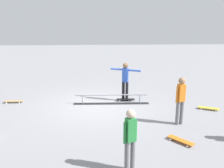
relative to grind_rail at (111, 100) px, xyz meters
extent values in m
plane|color=gray|center=(0.58, 0.22, -0.18)|extent=(60.00, 60.00, 0.00)
cube|color=black|center=(0.00, 0.00, -0.18)|extent=(3.24, 0.37, 0.01)
cylinder|color=gray|center=(-1.23, 0.05, 0.01)|extent=(0.04, 0.04, 0.39)
cylinder|color=gray|center=(1.23, -0.05, 0.01)|extent=(0.04, 0.04, 0.39)
cylinder|color=gray|center=(0.00, 0.00, 0.21)|extent=(3.07, 0.18, 0.05)
cylinder|color=black|center=(-0.56, -0.41, 0.25)|extent=(0.17, 0.17, 0.86)
cylinder|color=black|center=(-0.71, -0.33, 0.25)|extent=(0.17, 0.17, 0.86)
cube|color=#2D51B7|center=(-0.64, -0.37, 0.99)|extent=(0.29, 0.28, 0.61)
sphere|color=brown|center=(-0.64, -0.37, 1.41)|extent=(0.23, 0.23, 0.23)
cylinder|color=#2D51B7|center=(-0.28, -0.55, 1.22)|extent=(0.55, 0.34, 0.08)
cylinder|color=#2D51B7|center=(-0.99, -0.18, 1.22)|extent=(0.55, 0.34, 0.08)
cube|color=black|center=(-0.66, -0.33, -0.10)|extent=(0.81, 0.24, 0.02)
cylinder|color=white|center=(-0.94, -0.43, -0.16)|extent=(0.06, 0.03, 0.05)
cylinder|color=white|center=(-0.93, -0.20, -0.16)|extent=(0.06, 0.03, 0.05)
cylinder|color=white|center=(-0.40, -0.45, -0.16)|extent=(0.06, 0.03, 0.05)
cylinder|color=white|center=(-0.38, -0.22, -0.16)|extent=(0.06, 0.03, 0.05)
cylinder|color=slate|center=(-0.19, 4.78, 0.20)|extent=(0.14, 0.14, 0.77)
cylinder|color=slate|center=(-0.05, 4.84, 0.20)|extent=(0.14, 0.14, 0.77)
cube|color=#2D8C42|center=(-0.12, 4.81, 0.86)|extent=(0.25, 0.24, 0.54)
sphere|color=beige|center=(-0.12, 4.81, 1.23)|extent=(0.21, 0.21, 0.21)
cylinder|color=#2D8C42|center=(-0.25, 4.76, 0.81)|extent=(0.09, 0.09, 0.51)
cylinder|color=#2D8C42|center=(0.00, 4.86, 0.81)|extent=(0.09, 0.09, 0.51)
cylinder|color=slate|center=(-2.25, 2.27, 0.23)|extent=(0.15, 0.15, 0.83)
cylinder|color=slate|center=(-2.09, 2.31, 0.23)|extent=(0.15, 0.15, 0.83)
cube|color=orange|center=(-2.17, 2.29, 0.94)|extent=(0.26, 0.24, 0.58)
sphere|color=#A87A56|center=(-2.17, 2.29, 1.34)|extent=(0.22, 0.22, 0.22)
cylinder|color=orange|center=(-2.31, 2.25, 0.88)|extent=(0.09, 0.09, 0.55)
cylinder|color=orange|center=(-2.03, 2.33, 0.88)|extent=(0.09, 0.09, 0.55)
cube|color=tan|center=(4.23, -0.40, -0.10)|extent=(0.80, 0.21, 0.02)
cylinder|color=white|center=(3.95, -0.51, -0.16)|extent=(0.05, 0.03, 0.05)
cylinder|color=white|center=(3.96, -0.28, -0.16)|extent=(0.05, 0.03, 0.05)
cylinder|color=white|center=(4.50, -0.51, -0.16)|extent=(0.05, 0.03, 0.05)
cylinder|color=white|center=(4.50, -0.28, -0.16)|extent=(0.05, 0.03, 0.05)
cube|color=orange|center=(-1.78, 3.57, -0.10)|extent=(0.67, 0.74, 0.02)
cylinder|color=white|center=(-1.52, 3.43, -0.16)|extent=(0.06, 0.06, 0.05)
cylinder|color=white|center=(-1.70, 3.29, -0.16)|extent=(0.06, 0.06, 0.05)
cylinder|color=white|center=(-1.87, 3.85, -0.16)|extent=(0.06, 0.06, 0.05)
cylinder|color=white|center=(-2.04, 3.71, -0.16)|extent=(0.06, 0.06, 0.05)
cube|color=yellow|center=(-3.83, 1.01, -0.10)|extent=(0.80, 0.54, 0.02)
cylinder|color=white|center=(-4.12, 1.03, -0.16)|extent=(0.06, 0.05, 0.05)
cylinder|color=white|center=(-4.02, 1.24, -0.16)|extent=(0.06, 0.05, 0.05)
cylinder|color=white|center=(-3.64, 0.79, -0.16)|extent=(0.06, 0.05, 0.05)
cylinder|color=white|center=(-3.54, 0.99, -0.16)|extent=(0.06, 0.05, 0.05)
camera|label=1|loc=(0.61, 9.62, 3.14)|focal=37.90mm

